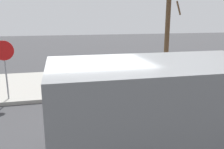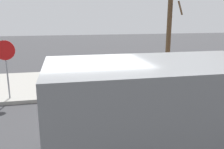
{
  "view_description": "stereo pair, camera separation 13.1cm",
  "coord_description": "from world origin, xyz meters",
  "px_view_note": "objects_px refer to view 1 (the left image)",
  "views": [
    {
      "loc": [
        -0.67,
        -5.27,
        3.33
      ],
      "look_at": [
        1.14,
        2.45,
        1.4
      ],
      "focal_mm": 38.18,
      "sensor_mm": 36.0,
      "label": 1
    },
    {
      "loc": [
        -0.55,
        -5.3,
        3.33
      ],
      "look_at": [
        1.14,
        2.45,
        1.4
      ],
      "focal_mm": 38.18,
      "sensor_mm": 36.0,
      "label": 2
    }
  ],
  "objects_px": {
    "fire_hydrant": "(76,81)",
    "stop_sign": "(4,59)",
    "loose_tire": "(72,78)",
    "dump_truck_gray": "(212,93)",
    "bare_tree": "(169,17)"
  },
  "relations": [
    {
      "from": "stop_sign",
      "to": "loose_tire",
      "type": "bearing_deg",
      "value": 6.0
    },
    {
      "from": "loose_tire",
      "to": "dump_truck_gray",
      "type": "relative_size",
      "value": 0.18
    },
    {
      "from": "stop_sign",
      "to": "dump_truck_gray",
      "type": "xyz_separation_m",
      "value": [
        5.42,
        -5.1,
        -0.14
      ]
    },
    {
      "from": "fire_hydrant",
      "to": "stop_sign",
      "type": "distance_m",
      "value": 2.99
    },
    {
      "from": "dump_truck_gray",
      "to": "bare_tree",
      "type": "xyz_separation_m",
      "value": [
        2.1,
        6.65,
        1.7
      ]
    },
    {
      "from": "fire_hydrant",
      "to": "dump_truck_gray",
      "type": "distance_m",
      "value": 6.29
    },
    {
      "from": "fire_hydrant",
      "to": "loose_tire",
      "type": "bearing_deg",
      "value": -130.38
    },
    {
      "from": "fire_hydrant",
      "to": "dump_truck_gray",
      "type": "xyz_separation_m",
      "value": [
        2.72,
        -5.58,
        1.03
      ]
    },
    {
      "from": "stop_sign",
      "to": "bare_tree",
      "type": "height_order",
      "value": "bare_tree"
    },
    {
      "from": "loose_tire",
      "to": "dump_truck_gray",
      "type": "height_order",
      "value": "dump_truck_gray"
    },
    {
      "from": "stop_sign",
      "to": "bare_tree",
      "type": "distance_m",
      "value": 7.83
    },
    {
      "from": "bare_tree",
      "to": "stop_sign",
      "type": "bearing_deg",
      "value": -168.38
    },
    {
      "from": "stop_sign",
      "to": "bare_tree",
      "type": "bearing_deg",
      "value": 11.62
    },
    {
      "from": "fire_hydrant",
      "to": "bare_tree",
      "type": "relative_size",
      "value": 0.13
    },
    {
      "from": "fire_hydrant",
      "to": "bare_tree",
      "type": "xyz_separation_m",
      "value": [
        4.81,
        1.07,
        2.73
      ]
    }
  ]
}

